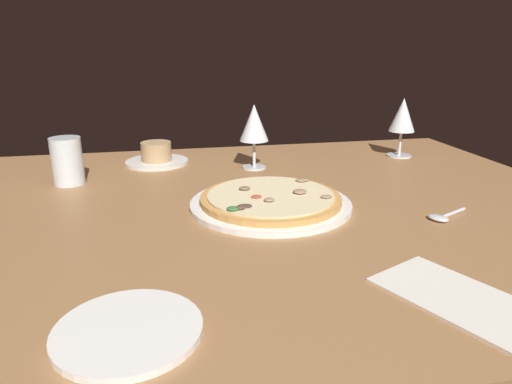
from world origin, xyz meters
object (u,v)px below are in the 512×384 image
at_px(water_glass, 67,163).
at_px(paper_menu, 457,297).
at_px(ramekin_on_saucer, 157,156).
at_px(wine_glass_far, 254,124).
at_px(side_plate, 128,331).
at_px(pizza_main, 271,201).
at_px(wine_glass_near, 403,117).
at_px(spoon, 442,217).

height_order(water_glass, paper_menu, water_glass).
distance_m(ramekin_on_saucer, wine_glass_far, 0.29).
height_order(wine_glass_far, side_plate, wine_glass_far).
height_order(pizza_main, wine_glass_near, wine_glass_near).
bearing_deg(water_glass, paper_menu, -47.64).
bearing_deg(ramekin_on_saucer, paper_menu, -64.27).
bearing_deg(pizza_main, ramekin_on_saucer, 119.32).
relative_size(wine_glass_near, paper_menu, 0.83).
relative_size(pizza_main, ramekin_on_saucer, 1.92).
xyz_separation_m(pizza_main, paper_menu, (0.16, -0.39, -0.01)).
bearing_deg(spoon, side_plate, -155.71).
distance_m(wine_glass_far, side_plate, 0.75).
bearing_deg(paper_menu, pizza_main, 87.22).
bearing_deg(pizza_main, wine_glass_near, 36.49).
bearing_deg(pizza_main, water_glass, 149.81).
bearing_deg(wine_glass_far, pizza_main, -95.04).
relative_size(ramekin_on_saucer, wine_glass_far, 1.02).
relative_size(pizza_main, paper_menu, 1.61).
distance_m(side_plate, paper_menu, 0.41).
relative_size(water_glass, paper_menu, 0.54).
bearing_deg(wine_glass_near, paper_menu, -112.86).
bearing_deg(pizza_main, wine_glass_far, 84.96).
distance_m(paper_menu, spoon, 0.29).
relative_size(wine_glass_far, wine_glass_near, 1.00).
distance_m(ramekin_on_saucer, side_plate, 0.78).
relative_size(water_glass, side_plate, 0.64).
relative_size(wine_glass_far, water_glass, 1.52).
distance_m(pizza_main, wine_glass_near, 0.59).
distance_m(wine_glass_near, water_glass, 0.89).
height_order(pizza_main, spoon, pizza_main).
height_order(wine_glass_near, water_glass, wine_glass_near).
height_order(ramekin_on_saucer, side_plate, ramekin_on_saucer).
xyz_separation_m(wine_glass_far, wine_glass_near, (0.44, 0.04, -0.00)).
distance_m(water_glass, spoon, 0.82).
bearing_deg(spoon, water_glass, 152.28).
bearing_deg(water_glass, ramekin_on_saucer, 37.40).
xyz_separation_m(ramekin_on_saucer, side_plate, (-0.03, -0.78, -0.02)).
bearing_deg(side_plate, wine_glass_near, 45.22).
height_order(wine_glass_near, side_plate, wine_glass_near).
distance_m(ramekin_on_saucer, spoon, 0.74).
distance_m(pizza_main, wine_glass_far, 0.32).
height_order(water_glass, side_plate, water_glass).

